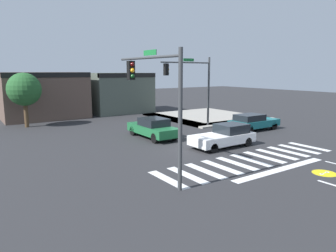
% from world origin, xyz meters
% --- Properties ---
extents(ground_plane, '(120.00, 120.00, 0.00)m').
position_xyz_m(ground_plane, '(0.00, 0.00, 0.00)').
color(ground_plane, '#2B2B2D').
extents(crosswalk_near, '(11.89, 2.89, 0.01)m').
position_xyz_m(crosswalk_near, '(0.00, -4.50, 0.00)').
color(crosswalk_near, silver).
rests_on(crosswalk_near, ground_plane).
extents(bike_detector_marking, '(1.17, 1.17, 0.01)m').
position_xyz_m(bike_detector_marking, '(1.25, -8.10, 0.00)').
color(bike_detector_marking, yellow).
rests_on(bike_detector_marking, ground_plane).
extents(curb_corner_northeast, '(10.00, 10.60, 0.15)m').
position_xyz_m(curb_corner_northeast, '(8.49, 9.42, 0.07)').
color(curb_corner_northeast, '#9E998E').
rests_on(curb_corner_northeast, ground_plane).
extents(storefront_row, '(16.37, 5.74, 4.86)m').
position_xyz_m(storefront_row, '(-1.72, 18.70, 2.43)').
color(storefront_row, brown).
rests_on(storefront_row, ground_plane).
extents(traffic_signal_northeast, '(5.16, 0.32, 6.19)m').
position_xyz_m(traffic_signal_northeast, '(3.26, 5.07, 4.24)').
color(traffic_signal_northeast, '#383A3D').
rests_on(traffic_signal_northeast, ground_plane).
extents(traffic_signal_southwest, '(0.32, 5.34, 5.94)m').
position_xyz_m(traffic_signal_southwest, '(-6.00, -3.96, 4.17)').
color(traffic_signal_southwest, '#383A3D').
rests_on(traffic_signal_southwest, ground_plane).
extents(car_teal, '(4.53, 1.88, 1.41)m').
position_xyz_m(car_teal, '(7.16, 1.57, 0.73)').
color(car_teal, '#196B70').
rests_on(car_teal, ground_plane).
extents(car_white, '(4.50, 1.87, 1.48)m').
position_xyz_m(car_white, '(1.04, -1.31, 0.72)').
color(car_white, white).
rests_on(car_white, ground_plane).
extents(car_green, '(1.91, 4.78, 1.51)m').
position_xyz_m(car_green, '(-1.44, 3.76, 0.76)').
color(car_green, '#1E6638').
rests_on(car_green, ground_plane).
extents(roadside_tree, '(2.93, 2.93, 4.86)m').
position_xyz_m(roadside_tree, '(-8.50, 14.00, 3.37)').
color(roadside_tree, '#4C3823').
rests_on(roadside_tree, ground_plane).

